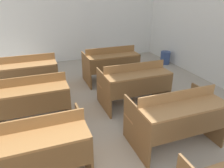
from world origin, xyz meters
name	(u,v)px	position (x,y,z in m)	size (l,w,h in m)	color
wall_back	(46,15)	(0.00, 7.35, 1.45)	(7.22, 0.06, 2.90)	silver
bench_second_left	(32,148)	(-0.70, 2.60, 0.48)	(1.25, 0.81, 0.88)	brown
bench_second_right	(176,116)	(1.26, 2.60, 0.48)	(1.25, 0.81, 0.88)	brown
bench_third_left	(29,99)	(-0.70, 3.90, 0.48)	(1.25, 0.81, 0.88)	brown
bench_third_right	(134,83)	(1.23, 3.91, 0.48)	(1.25, 0.81, 0.88)	brown
bench_back_left	(27,73)	(-0.72, 5.20, 0.48)	(1.25, 0.81, 0.88)	brown
bench_back_right	(111,63)	(1.23, 5.22, 0.48)	(1.25, 0.81, 0.88)	brown
wastepaper_bin	(165,58)	(3.30, 5.94, 0.19)	(0.29, 0.29, 0.39)	#33477A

